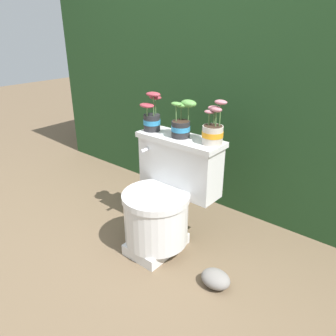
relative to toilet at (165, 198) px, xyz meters
The scene contains 7 objects.
ground_plane 0.32m from the toilet, 135.18° to the right, with size 12.00×12.00×0.00m, color brown.
hedge_backdrop 1.10m from the toilet, 94.25° to the left, with size 3.25×0.80×1.49m.
toilet is the anchor object (origin of this frame).
potted_plant_left 0.48m from the toilet, 149.69° to the left, with size 0.12×0.13×0.23m.
potted_plant_midleft 0.44m from the toilet, 87.61° to the left, with size 0.12×0.13×0.20m.
potted_plant_middle 0.48m from the toilet, 37.66° to the left, with size 0.12×0.12×0.23m.
garden_stone 0.51m from the toilet, 15.03° to the right, with size 0.15×0.12×0.08m.
Camera 1 is at (1.13, -1.18, 1.22)m, focal length 35.00 mm.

